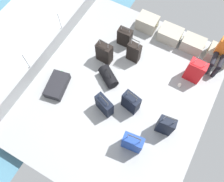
% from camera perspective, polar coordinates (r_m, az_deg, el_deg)
% --- Properties ---
extents(ground_plane, '(4.40, 5.20, 0.06)m').
position_cam_1_polar(ground_plane, '(5.86, 2.07, -0.13)').
color(ground_plane, '#939699').
extents(gunwale_port, '(0.06, 5.20, 0.45)m').
position_cam_1_polar(gunwale_port, '(6.38, -15.53, 9.48)').
color(gunwale_port, '#939699').
rests_on(gunwale_port, ground_plane).
extents(railing_port, '(0.04, 4.20, 1.02)m').
position_cam_1_polar(railing_port, '(5.95, -16.87, 12.44)').
color(railing_port, silver).
rests_on(railing_port, ground_plane).
extents(sea_wake, '(12.00, 12.00, 0.01)m').
position_cam_1_polar(sea_wake, '(7.61, -23.15, 10.98)').
color(sea_wake, teal).
rests_on(sea_wake, ground_plane).
extents(cargo_crate_0, '(0.60, 0.43, 0.41)m').
position_cam_1_polar(cargo_crate_0, '(6.85, 8.79, 16.48)').
color(cargo_crate_0, '#9E9989').
rests_on(cargo_crate_0, ground_plane).
extents(cargo_crate_1, '(0.65, 0.48, 0.34)m').
position_cam_1_polar(cargo_crate_1, '(6.75, 14.26, 13.54)').
color(cargo_crate_1, '#9E9989').
rests_on(cargo_crate_1, ground_plane).
extents(cargo_crate_2, '(0.62, 0.43, 0.35)m').
position_cam_1_polar(cargo_crate_2, '(6.72, 19.50, 10.99)').
color(cargo_crate_2, '#9E9989').
rests_on(cargo_crate_2, ground_plane).
extents(cargo_crate_3, '(0.63, 0.47, 0.36)m').
position_cam_1_polar(cargo_crate_3, '(6.76, 25.00, 8.14)').
color(cargo_crate_3, '#9E9989').
rests_on(cargo_crate_3, ground_plane).
extents(passenger_seated, '(0.34, 0.66, 1.06)m').
position_cam_1_polar(passenger_seated, '(6.37, 25.83, 8.75)').
color(passenger_seated, orange).
rests_on(passenger_seated, ground_plane).
extents(suitcase_0, '(0.42, 0.25, 0.79)m').
position_cam_1_polar(suitcase_0, '(6.03, -1.92, 9.50)').
color(suitcase_0, black).
rests_on(suitcase_0, ground_plane).
extents(suitcase_1, '(0.35, 0.20, 0.83)m').
position_cam_1_polar(suitcase_1, '(6.07, 5.45, 9.61)').
color(suitcase_1, black).
rests_on(suitcase_1, ground_plane).
extents(suitcase_2, '(0.45, 0.31, 0.76)m').
position_cam_1_polar(suitcase_2, '(5.41, 4.74, -2.84)').
color(suitcase_2, black).
rests_on(suitcase_2, ground_plane).
extents(suitcase_3, '(0.47, 0.27, 0.85)m').
position_cam_1_polar(suitcase_3, '(5.11, 5.12, -12.74)').
color(suitcase_3, navy).
rests_on(suitcase_3, ground_plane).
extents(suitcase_4, '(0.57, 0.79, 0.23)m').
position_cam_1_polar(suitcase_4, '(5.94, -13.52, 1.40)').
color(suitcase_4, black).
rests_on(suitcase_4, ground_plane).
extents(suitcase_5, '(0.50, 0.34, 0.66)m').
position_cam_1_polar(suitcase_5, '(5.39, -1.93, -3.57)').
color(suitcase_5, black).
rests_on(suitcase_5, ground_plane).
extents(suitcase_6, '(0.39, 0.25, 0.87)m').
position_cam_1_polar(suitcase_6, '(5.31, 13.17, -8.40)').
color(suitcase_6, black).
rests_on(suitcase_6, ground_plane).
extents(suitcase_7, '(0.38, 0.24, 0.63)m').
position_cam_1_polar(suitcase_7, '(6.39, 3.19, 13.30)').
color(suitcase_7, black).
rests_on(suitcase_7, ground_plane).
extents(suitcase_8, '(0.42, 0.26, 0.86)m').
position_cam_1_polar(suitcase_8, '(6.07, 19.98, 4.72)').
color(suitcase_8, red).
rests_on(suitcase_8, ground_plane).
extents(duffel_bag, '(0.64, 0.57, 0.45)m').
position_cam_1_polar(duffel_bag, '(5.84, -0.91, 3.61)').
color(duffel_bag, black).
rests_on(duffel_bag, ground_plane).
extents(paper_cup, '(0.08, 0.08, 0.10)m').
position_cam_1_polar(paper_cup, '(6.10, 16.46, 1.41)').
color(paper_cup, white).
rests_on(paper_cup, ground_plane).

